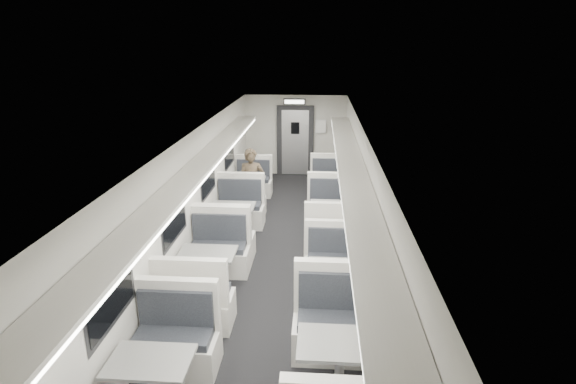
# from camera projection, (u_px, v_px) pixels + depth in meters

# --- Properties ---
(room) EXTENTS (3.24, 12.24, 2.64)m
(room) POSITION_uv_depth(u_px,v_px,m) (276.00, 205.00, 7.80)
(room) COLOR black
(room) RESTS_ON ground
(booth_left_a) EXTENTS (0.98, 1.98, 1.06)m
(booth_left_a) POSITION_uv_depth(u_px,v_px,m) (249.00, 191.00, 11.15)
(booth_left_a) COLOR silver
(booth_left_a) RESTS_ON room
(booth_left_b) EXTENTS (1.07, 2.18, 1.16)m
(booth_left_b) POSITION_uv_depth(u_px,v_px,m) (233.00, 223.00, 9.13)
(booth_left_b) COLOR silver
(booth_left_b) RESTS_ON room
(booth_left_c) EXTENTS (1.07, 2.17, 1.16)m
(booth_left_c) POSITION_uv_depth(u_px,v_px,m) (208.00, 273.00, 7.15)
(booth_left_c) COLOR silver
(booth_left_c) RESTS_ON room
(booth_right_a) EXTENTS (1.00, 2.04, 1.09)m
(booth_right_a) POSITION_uv_depth(u_px,v_px,m) (329.00, 191.00, 11.14)
(booth_right_a) COLOR silver
(booth_right_a) RESTS_ON room
(booth_right_b) EXTENTS (1.05, 2.12, 1.13)m
(booth_right_b) POSITION_uv_depth(u_px,v_px,m) (331.00, 221.00, 9.26)
(booth_right_b) COLOR silver
(booth_right_b) RESTS_ON room
(booth_right_c) EXTENTS (0.97, 1.97, 1.05)m
(booth_right_c) POSITION_uv_depth(u_px,v_px,m) (334.00, 285.00, 6.88)
(booth_right_c) COLOR silver
(booth_right_c) RESTS_ON room
(booth_right_d) EXTENTS (1.14, 2.31, 1.24)m
(booth_right_d) POSITION_uv_depth(u_px,v_px,m) (339.00, 372.00, 4.99)
(booth_right_d) COLOR silver
(booth_right_d) RESTS_ON room
(passenger) EXTENTS (0.63, 0.44, 1.64)m
(passenger) POSITION_uv_depth(u_px,v_px,m) (252.00, 185.00, 10.13)
(passenger) COLOR black
(passenger) RESTS_ON room
(window_a) EXTENTS (0.02, 1.18, 0.84)m
(window_a) POSITION_uv_depth(u_px,v_px,m) (229.00, 150.00, 11.06)
(window_a) COLOR black
(window_a) RESTS_ON room
(window_b) EXTENTS (0.02, 1.18, 0.84)m
(window_b) POSITION_uv_depth(u_px,v_px,m) (208.00, 175.00, 8.98)
(window_b) COLOR black
(window_b) RESTS_ON room
(window_c) EXTENTS (0.02, 1.18, 0.84)m
(window_c) POSITION_uv_depth(u_px,v_px,m) (174.00, 216.00, 6.90)
(window_c) COLOR black
(window_c) RESTS_ON room
(window_d) EXTENTS (0.02, 1.18, 0.84)m
(window_d) POSITION_uv_depth(u_px,v_px,m) (111.00, 291.00, 4.83)
(window_d) COLOR black
(window_d) RESTS_ON room
(luggage_rack_left) EXTENTS (0.46, 10.40, 0.09)m
(luggage_rack_left) POSITION_uv_depth(u_px,v_px,m) (199.00, 168.00, 7.37)
(luggage_rack_left) COLOR silver
(luggage_rack_left) RESTS_ON room
(luggage_rack_right) EXTENTS (0.46, 10.40, 0.09)m
(luggage_rack_right) POSITION_uv_depth(u_px,v_px,m) (351.00, 171.00, 7.20)
(luggage_rack_right) COLOR silver
(luggage_rack_right) RESTS_ON room
(vestibule_door) EXTENTS (1.10, 0.13, 2.10)m
(vestibule_door) POSITION_uv_depth(u_px,v_px,m) (295.00, 141.00, 13.45)
(vestibule_door) COLOR black
(vestibule_door) RESTS_ON room
(exit_sign) EXTENTS (0.62, 0.12, 0.16)m
(exit_sign) POSITION_uv_depth(u_px,v_px,m) (294.00, 102.00, 12.60)
(exit_sign) COLOR black
(exit_sign) RESTS_ON room
(wall_notice) EXTENTS (0.32, 0.02, 0.40)m
(wall_notice) POSITION_uv_depth(u_px,v_px,m) (321.00, 126.00, 13.25)
(wall_notice) COLOR white
(wall_notice) RESTS_ON room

